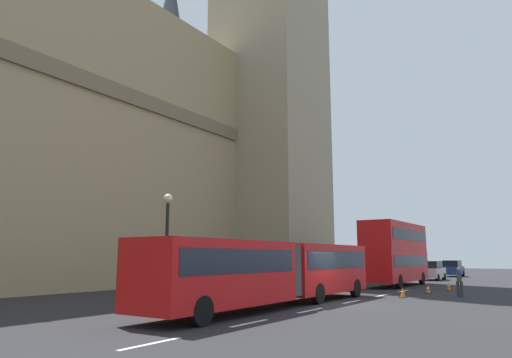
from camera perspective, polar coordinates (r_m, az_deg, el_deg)
The scene contains 11 objects.
ground_plane at distance 23.37m, azimuth 10.27°, elevation -14.98°, with size 160.00×160.00×0.00m, color #262628.
lane_centre_marking at distance 20.59m, azimuth 6.72°, elevation -15.80°, with size 29.80×0.16×0.01m.
articulated_bus at distance 21.92m, azimuth 2.55°, elevation -10.91°, with size 16.51×2.54×2.90m.
double_decker_bus at distance 38.86m, azimuth 16.81°, elevation -8.51°, with size 10.02×2.54×4.90m.
sedan_lead at distance 49.58m, azimuth 20.87°, elevation -10.52°, with size 4.40×1.86×1.85m.
sedan_trailing at distance 59.31m, azimuth 23.11°, elevation -10.13°, with size 4.40×1.86×1.85m.
traffic_cone_west at distance 27.81m, azimuth 17.65°, elevation -13.21°, with size 0.36×0.36×0.58m.
traffic_cone_middle at distance 31.68m, azimuth 20.44°, elevation -12.57°, with size 0.36×0.36×0.58m.
traffic_cone_east at distance 34.81m, azimuth 22.66°, elevation -12.11°, with size 0.36×0.36×0.58m.
street_lamp at distance 22.59m, azimuth -10.95°, elevation -7.38°, with size 0.44×0.44×5.27m.
pedestrian_near_cones at distance 29.53m, azimuth 23.79°, elevation -11.40°, with size 0.42×0.36×1.69m.
Camera 1 is at (-21.32, -9.29, 2.26)m, focal length 32.43 mm.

